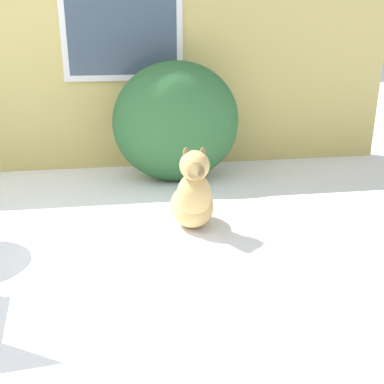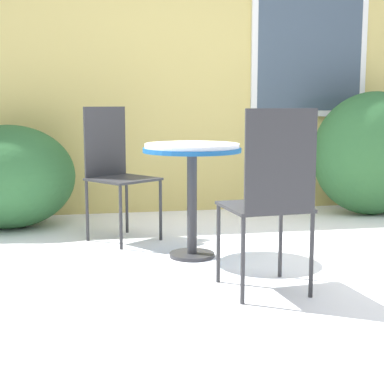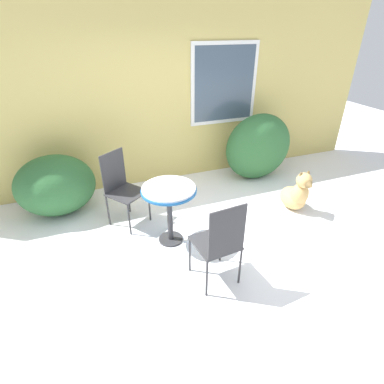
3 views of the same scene
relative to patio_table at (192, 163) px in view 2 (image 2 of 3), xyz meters
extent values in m
plane|color=white|center=(0.37, -0.41, -0.66)|extent=(16.00, 16.00, 0.00)
cube|color=tan|center=(0.37, 1.79, 0.81)|extent=(8.00, 0.06, 2.94)
cube|color=silver|center=(1.53, 1.74, 0.93)|extent=(1.20, 0.04, 1.32)
cube|color=#3D4C5B|center=(1.53, 1.73, 0.93)|extent=(1.08, 0.01, 1.20)
ellipsoid|color=#2D6033|center=(-1.35, 1.24, -0.22)|extent=(1.11, 0.93, 0.88)
ellipsoid|color=#2D6033|center=(2.00, 1.22, -0.07)|extent=(1.22, 0.65, 1.17)
cylinder|color=#2D2D30|center=(0.00, 0.00, -0.65)|extent=(0.32, 0.32, 0.03)
cylinder|color=#2D2D30|center=(0.00, 0.00, -0.28)|extent=(0.07, 0.07, 0.70)
cylinder|color=#195699|center=(0.00, 0.00, 0.09)|extent=(0.67, 0.67, 0.03)
cylinder|color=white|center=(0.00, 0.00, 0.12)|extent=(0.64, 0.64, 0.03)
cube|color=#2D2D30|center=(-0.43, 0.58, -0.18)|extent=(0.61, 0.61, 0.02)
cube|color=#2D2D30|center=(-0.55, 0.75, 0.10)|extent=(0.33, 0.25, 0.54)
cylinder|color=#2D2D30|center=(-0.47, 0.30, -0.42)|extent=(0.02, 0.02, 0.47)
cylinder|color=#2D2D30|center=(-0.15, 0.54, -0.42)|extent=(0.02, 0.02, 0.47)
cylinder|color=#2D2D30|center=(-0.71, 0.62, -0.42)|extent=(0.02, 0.02, 0.47)
cylinder|color=#2D2D30|center=(-0.38, 0.86, -0.42)|extent=(0.02, 0.02, 0.47)
cube|color=#2D2D30|center=(0.26, -0.79, -0.18)|extent=(0.48, 0.48, 0.02)
cube|color=#2D2D30|center=(0.28, -1.00, 0.10)|extent=(0.40, 0.05, 0.54)
cylinder|color=#2D2D30|center=(0.44, -0.57, -0.42)|extent=(0.02, 0.02, 0.47)
cylinder|color=#2D2D30|center=(0.04, -0.61, -0.42)|extent=(0.02, 0.02, 0.47)
cylinder|color=#2D2D30|center=(0.48, -0.97, -0.42)|extent=(0.02, 0.02, 0.47)
cylinder|color=#2D2D30|center=(0.08, -1.01, -0.42)|extent=(0.02, 0.02, 0.47)
camera|label=1|loc=(1.46, -3.33, 0.93)|focal=45.00mm
camera|label=2|loc=(-0.75, -3.91, 0.40)|focal=55.00mm
camera|label=3|loc=(-0.83, -3.02, 1.83)|focal=28.00mm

